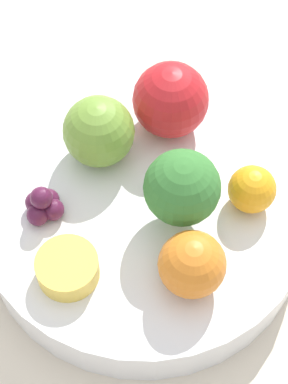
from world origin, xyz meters
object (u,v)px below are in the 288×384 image
object	(u,v)px
orange_front	(252,189)
small_cup	(68,268)
apple_red	(99,131)
apple_green	(171,100)
bowl	(144,213)
orange_back	(192,264)
grape_cluster	(43,205)
broccoli	(184,185)

from	to	relation	value
orange_front	small_cup	distance (m)	0.15
apple_red	orange_front	distance (m)	0.13
orange_front	apple_green	bearing A→B (deg)	-21.93
apple_red	orange_front	xyz separation A→B (m)	(-0.13, -0.02, -0.01)
bowl	apple_red	xyz separation A→B (m)	(0.05, -0.02, 0.05)
bowl	apple_green	world-z (taller)	apple_green
bowl	orange_front	distance (m)	0.09
orange_back	small_cup	distance (m)	0.09
grape_cluster	apple_green	bearing A→B (deg)	-107.99
bowl	apple_green	size ratio (longest dim) A/B	4.18
apple_red	orange_back	world-z (taller)	apple_red
apple_green	small_cup	xyz separation A→B (m)	(-0.00, 0.16, -0.02)
apple_green	orange_front	distance (m)	0.10
apple_red	small_cup	bearing A→B (deg)	110.25
orange_front	grape_cluster	xyz separation A→B (m)	(0.13, 0.09, -0.01)
bowl	apple_red	size ratio (longest dim) A/B	4.56
grape_cluster	small_cup	xyz separation A→B (m)	(-0.05, 0.03, -0.00)
bowl	grape_cluster	world-z (taller)	grape_cluster
orange_front	orange_back	distance (m)	0.08
apple_green	orange_front	world-z (taller)	apple_green
small_cup	grape_cluster	bearing A→B (deg)	-37.35
apple_red	apple_green	size ratio (longest dim) A/B	0.92
bowl	small_cup	size ratio (longest dim) A/B	5.70
bowl	orange_back	distance (m)	0.09
apple_green	orange_back	distance (m)	0.15
apple_green	grape_cluster	world-z (taller)	apple_green
grape_cluster	broccoli	bearing A→B (deg)	-149.86
orange_front	grape_cluster	bearing A→B (deg)	33.69
apple_red	small_cup	distance (m)	0.11
broccoli	orange_front	size ratio (longest dim) A/B	1.86
broccoli	apple_green	size ratio (longest dim) A/B	1.10
broccoli	apple_green	xyz separation A→B (m)	(0.05, -0.07, -0.01)
broccoli	apple_red	distance (m)	0.09
bowl	orange_back	xyz separation A→B (m)	(-0.06, 0.04, 0.05)
broccoli	small_cup	size ratio (longest dim) A/B	1.51
broccoli	orange_back	xyz separation A→B (m)	(-0.03, 0.05, -0.02)
apple_red	grape_cluster	bearing A→B (deg)	84.69
apple_green	small_cup	world-z (taller)	apple_green
broccoli	small_cup	xyz separation A→B (m)	(0.05, 0.09, -0.03)
grape_cluster	orange_front	bearing A→B (deg)	-146.31
bowl	small_cup	xyz separation A→B (m)	(0.01, 0.08, 0.03)
apple_red	apple_green	world-z (taller)	apple_green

